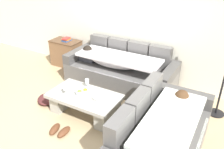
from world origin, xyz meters
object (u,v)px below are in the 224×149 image
(couch_near_window, at_px, (162,137))
(fruit_bowl, at_px, (84,92))
(wine_glass_far_back, at_px, (87,82))
(crumpled_garment, at_px, (46,99))
(coffee_table, at_px, (85,102))
(couch_along_wall, at_px, (119,70))
(wine_glass_near_left, at_px, (65,88))
(open_magazine, at_px, (97,99))
(pair_of_shoes, at_px, (59,130))
(wine_glass_near_right, at_px, (96,96))
(book_stack_on_cabinet, at_px, (67,39))
(side_cabinet, at_px, (66,53))

(couch_near_window, xyz_separation_m, fruit_bowl, (-1.48, 0.30, 0.08))
(wine_glass_far_back, xyz_separation_m, crumpled_garment, (-0.74, -0.30, -0.44))
(couch_near_window, bearing_deg, coffee_table, 79.10)
(couch_along_wall, relative_size, wine_glass_near_left, 13.53)
(couch_near_window, distance_m, open_magazine, 1.22)
(coffee_table, bearing_deg, couch_along_wall, 89.04)
(fruit_bowl, bearing_deg, open_magazine, -8.44)
(pair_of_shoes, bearing_deg, wine_glass_near_right, 55.18)
(wine_glass_near_right, height_order, book_stack_on_cabinet, book_stack_on_cabinet)
(couch_along_wall, bearing_deg, wine_glass_far_back, -96.86)
(couch_along_wall, height_order, book_stack_on_cabinet, couch_along_wall)
(couch_along_wall, xyz_separation_m, open_magazine, (0.24, -1.23, 0.05))
(couch_near_window, relative_size, open_magazine, 6.72)
(wine_glass_near_right, bearing_deg, couch_near_window, -9.08)
(couch_near_window, height_order, pair_of_shoes, couch_near_window)
(wine_glass_near_left, bearing_deg, couch_along_wall, 76.92)
(couch_near_window, xyz_separation_m, book_stack_on_cabinet, (-2.98, 1.72, 0.34))
(couch_near_window, bearing_deg, side_cabinet, 60.52)
(couch_along_wall, distance_m, wine_glass_near_right, 1.34)
(pair_of_shoes, bearing_deg, fruit_bowl, 87.28)
(side_cabinet, bearing_deg, book_stack_on_cabinet, 4.13)
(wine_glass_near_right, xyz_separation_m, open_magazine, (-0.04, 0.08, -0.11))
(wine_glass_near_left, relative_size, book_stack_on_cabinet, 0.72)
(coffee_table, xyz_separation_m, open_magazine, (0.26, -0.02, 0.15))
(side_cabinet, relative_size, pair_of_shoes, 2.21)
(couch_along_wall, bearing_deg, side_cabinet, 171.91)
(couch_near_window, xyz_separation_m, wine_glass_far_back, (-1.55, 0.51, 0.16))
(couch_along_wall, bearing_deg, fruit_bowl, -92.26)
(wine_glass_near_left, relative_size, wine_glass_near_right, 1.00)
(couch_near_window, bearing_deg, wine_glass_near_right, 80.92)
(wine_glass_far_back, bearing_deg, wine_glass_near_left, -118.21)
(fruit_bowl, relative_size, wine_glass_far_back, 1.69)
(wine_glass_near_left, bearing_deg, couch_near_window, -4.83)
(couch_near_window, relative_size, book_stack_on_cabinet, 8.20)
(wine_glass_near_right, bearing_deg, wine_glass_far_back, 140.96)
(side_cabinet, height_order, crumpled_garment, side_cabinet)
(wine_glass_near_left, distance_m, book_stack_on_cabinet, 2.01)
(couch_near_window, distance_m, pair_of_shoes, 1.57)
(wine_glass_near_left, bearing_deg, pair_of_shoes, -63.92)
(wine_glass_near_left, relative_size, crumpled_garment, 0.42)
(coffee_table, distance_m, wine_glass_near_right, 0.41)
(couch_along_wall, height_order, side_cabinet, couch_along_wall)
(coffee_table, distance_m, wine_glass_far_back, 0.36)
(open_magazine, bearing_deg, side_cabinet, 160.08)
(book_stack_on_cabinet, bearing_deg, open_magazine, -39.04)
(fruit_bowl, distance_m, wine_glass_far_back, 0.23)
(wine_glass_far_back, bearing_deg, side_cabinet, 140.85)
(couch_near_window, xyz_separation_m, crumpled_garment, (-2.29, 0.21, -0.28))
(side_cabinet, xyz_separation_m, pair_of_shoes, (1.52, -2.04, -0.28))
(wine_glass_near_right, height_order, side_cabinet, side_cabinet)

